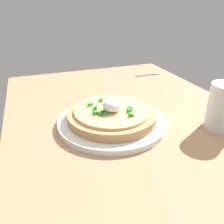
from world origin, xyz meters
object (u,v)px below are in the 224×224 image
pizza (112,114)px  cup_near (224,109)px  fork (149,75)px  plate (112,121)px

pizza → cup_near: cup_near is taller
cup_near → fork: 45.69cm
cup_near → plate: bearing=-113.4°
pizza → fork: 45.32cm
cup_near → pizza: bearing=-113.3°
pizza → fork: bearing=139.3°
plate → fork: plate is taller
cup_near → fork: cup_near is taller
pizza → fork: pizza is taller
fork → pizza: bearing=-131.7°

